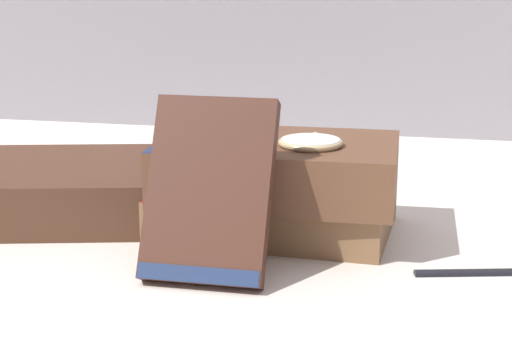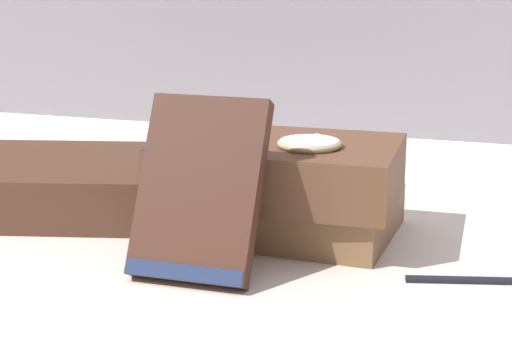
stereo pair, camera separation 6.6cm
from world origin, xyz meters
name	(u,v)px [view 1 (the left image)]	position (x,y,z in m)	size (l,w,h in m)	color
ground_plane	(226,251)	(0.00, 0.00, 0.00)	(3.00, 3.00, 0.00)	silver
book_flat_bottom	(268,210)	(0.02, 0.06, 0.02)	(0.21, 0.14, 0.04)	brown
book_flat_top	(272,168)	(0.03, 0.05, 0.06)	(0.20, 0.14, 0.05)	brown
book_side_left	(9,190)	(-0.22, 0.06, 0.02)	(0.29, 0.23, 0.05)	#4C2D1E
book_leaning_front	(212,197)	(0.00, -0.05, 0.06)	(0.09, 0.08, 0.13)	#422319
pocket_watch	(311,142)	(0.06, 0.04, 0.09)	(0.05, 0.06, 0.01)	white
reading_glasses	(243,185)	(-0.03, 0.20, 0.00)	(0.10, 0.07, 0.00)	black
fountain_pen	(501,269)	(0.22, -0.01, 0.00)	(0.13, 0.04, 0.01)	black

